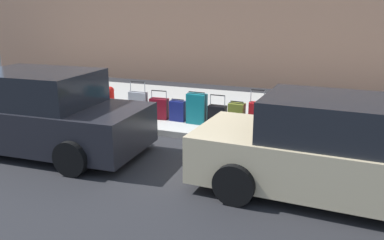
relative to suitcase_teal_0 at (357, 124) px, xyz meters
The scene contains 17 objects.
ground_plane 4.04m from the suitcase_teal_0, 11.33° to the left, with size 40.00×40.00×0.00m, color black.
sidewalk_curb 4.31m from the suitcase_teal_0, 23.57° to the right, with size 18.00×5.00×0.14m, color #9E9B93.
suitcase_teal_0 is the anchor object (origin of this frame).
suitcase_navy_1 0.52m from the suitcase_teal_0, ahead, with size 0.45×0.25×0.66m.
suitcase_maroon_2 1.05m from the suitcase_teal_0, ahead, with size 0.48×0.29×0.76m.
suitcase_silver_3 1.62m from the suitcase_teal_0, ahead, with size 0.50×0.29×0.97m.
suitcase_red_4 2.13m from the suitcase_teal_0, ahead, with size 0.38×0.26×0.95m.
suitcase_olive_5 2.58m from the suitcase_teal_0, ahead, with size 0.37×0.27×0.66m.
suitcase_black_6 3.06m from the suitcase_teal_0, ahead, with size 0.42×0.24×0.77m.
suitcase_teal_7 3.59m from the suitcase_teal_0, ahead, with size 0.49×0.26×0.79m.
suitcase_navy_8 4.12m from the suitcase_teal_0, ahead, with size 0.40×0.22×0.56m.
suitcase_maroon_9 4.63m from the suitcase_teal_0, ahead, with size 0.47×0.25×0.74m.
suitcase_silver_10 5.19m from the suitcase_teal_0, ahead, with size 0.49×0.19×0.95m.
fire_hydrant 6.01m from the suitcase_teal_0, ahead, with size 0.39×0.21×0.74m.
bollard_post 6.71m from the suitcase_teal_0, ahead, with size 0.12×0.12×0.85m, color brown.
parked_car_beige_0 2.55m from the suitcase_teal_0, 83.71° to the left, with size 4.53×2.10×1.56m.
parked_car_charcoal_1 6.53m from the suitcase_teal_0, 22.80° to the left, with size 4.46×2.21×1.65m.
Camera 1 is at (-3.61, 7.76, 2.81)m, focal length 36.77 mm.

